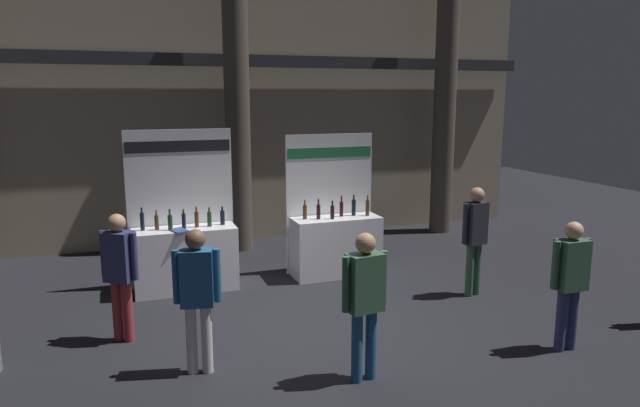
% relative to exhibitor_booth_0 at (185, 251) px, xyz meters
% --- Properties ---
extents(ground_plane, '(27.30, 27.30, 0.00)m').
position_rel_exhibitor_booth_0_xyz_m(ground_plane, '(1.35, -2.08, -0.63)').
color(ground_plane, black).
extents(hall_colonnade, '(13.65, 1.25, 6.85)m').
position_rel_exhibitor_booth_0_xyz_m(hall_colonnade, '(1.35, 2.88, 2.77)').
color(hall_colonnade, gray).
rests_on(hall_colonnade, ground_plane).
extents(exhibitor_booth_0, '(1.68, 0.72, 2.55)m').
position_rel_exhibitor_booth_0_xyz_m(exhibitor_booth_0, '(0.00, 0.00, 0.00)').
color(exhibitor_booth_0, white).
rests_on(exhibitor_booth_0, ground_plane).
extents(exhibitor_booth_1, '(1.59, 0.66, 2.43)m').
position_rel_exhibitor_booth_0_xyz_m(exhibitor_booth_1, '(2.55, -0.07, -0.01)').
color(exhibitor_booth_1, white).
rests_on(exhibitor_booth_1, ground_plane).
extents(visitor_0, '(0.54, 0.25, 1.61)m').
position_rel_exhibitor_booth_0_xyz_m(visitor_0, '(4.12, -3.85, 0.33)').
color(visitor_0, navy).
rests_on(visitor_0, ground_plane).
extents(visitor_1, '(0.44, 0.40, 1.65)m').
position_rel_exhibitor_booth_0_xyz_m(visitor_1, '(-0.99, -1.74, 0.35)').
color(visitor_1, maroon).
rests_on(visitor_1, ground_plane).
extents(visitor_2, '(0.51, 0.32, 1.66)m').
position_rel_exhibitor_booth_0_xyz_m(visitor_2, '(-0.19, -2.93, 0.36)').
color(visitor_2, silver).
rests_on(visitor_2, ground_plane).
extents(visitor_3, '(0.55, 0.29, 1.66)m').
position_rel_exhibitor_booth_0_xyz_m(visitor_3, '(1.48, -3.71, 0.36)').
color(visitor_3, navy).
rests_on(visitor_3, ground_plane).
extents(visitor_4, '(0.50, 0.27, 1.71)m').
position_rel_exhibitor_booth_0_xyz_m(visitor_4, '(4.19, -1.79, 0.37)').
color(visitor_4, '#33563D').
rests_on(visitor_4, ground_plane).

